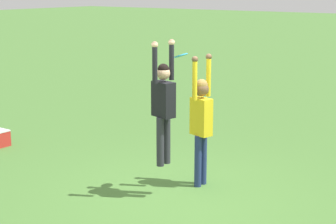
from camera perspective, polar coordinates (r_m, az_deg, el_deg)
The scene contains 4 objects.
ground_plane at distance 9.23m, azimuth 0.86°, elevation -8.48°, with size 120.00×120.00×0.00m, color #477533.
person_jumping at distance 8.78m, azimuth -0.47°, elevation 1.15°, with size 0.53×0.42×1.99m.
person_defending at distance 9.37m, azimuth 3.39°, elevation -0.51°, with size 0.52×0.40×2.24m.
frisbee at distance 8.95m, azimuth 1.33°, elevation 5.76°, with size 0.23×0.22×0.09m.
Camera 1 is at (-7.00, -5.00, 3.35)m, focal length 60.00 mm.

